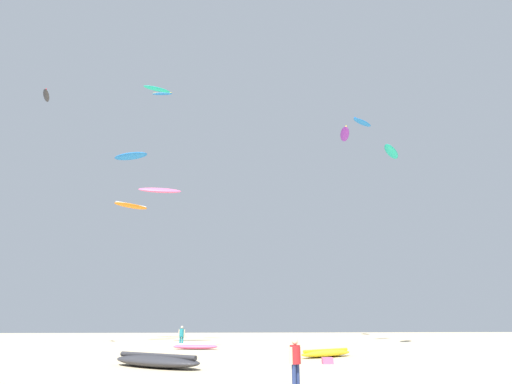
{
  "coord_description": "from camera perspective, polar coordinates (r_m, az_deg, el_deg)",
  "views": [
    {
      "loc": [
        -1.49,
        -10.21,
        2.22
      ],
      "look_at": [
        0.0,
        14.74,
        10.59
      ],
      "focal_mm": 26.72,
      "sensor_mm": 36.0,
      "label": 1
    }
  ],
  "objects": [
    {
      "name": "person_midground",
      "position": [
        34.99,
        -11.07,
        -20.22
      ],
      "size": [
        0.55,
        0.38,
        1.68
      ],
      "rotation": [
        0.0,
        0.0,
        1.48
      ],
      "color": "teal",
      "rests_on": "ground"
    },
    {
      "name": "kite_aloft_4",
      "position": [
        42.41,
        15.61,
        10.01
      ],
      "size": [
        2.75,
        2.3,
        0.37
      ],
      "color": "blue"
    },
    {
      "name": "kite_grounded_near",
      "position": [
        32.22,
        -9.07,
        -21.88
      ],
      "size": [
        3.62,
        1.45,
        0.41
      ],
      "color": "#E5598C",
      "rests_on": "ground"
    },
    {
      "name": "kite_aloft_2",
      "position": [
        55.17,
        13.13,
        8.43
      ],
      "size": [
        2.04,
        4.5,
        0.92
      ],
      "color": "purple"
    },
    {
      "name": "kite_grounded_mid",
      "position": [
        25.85,
        10.46,
        -22.65
      ],
      "size": [
        3.95,
        2.93,
        0.5
      ],
      "color": "yellow",
      "rests_on": "ground"
    },
    {
      "name": "kite_aloft_1",
      "position": [
        39.49,
        -14.19,
        0.24
      ],
      "size": [
        4.31,
        1.69,
        0.98
      ],
      "color": "#E5598C"
    },
    {
      "name": "kite_aloft_3",
      "position": [
        41.12,
        -28.9,
        12.53
      ],
      "size": [
        1.48,
        2.33,
        0.53
      ],
      "color": "#2D2D33"
    },
    {
      "name": "kite_aloft_8",
      "position": [
        38.3,
        19.6,
        5.7
      ],
      "size": [
        2.95,
        3.7,
        0.69
      ],
      "color": "#19B29E"
    },
    {
      "name": "kite_grounded_far",
      "position": [
        20.84,
        -14.71,
        -23.24
      ],
      "size": [
        5.2,
        4.13,
        0.64
      ],
      "color": "#2D2D33",
      "rests_on": "ground"
    },
    {
      "name": "kite_aloft_5",
      "position": [
        31.6,
        -14.61,
        14.67
      ],
      "size": [
        2.12,
        1.28,
        0.24
      ],
      "color": "#19B29E"
    },
    {
      "name": "kite_aloft_6",
      "position": [
        43.81,
        -13.85,
        14.08
      ],
      "size": [
        2.25,
        0.85,
        0.39
      ],
      "color": "blue"
    },
    {
      "name": "person_foreground",
      "position": [
        14.17,
        5.9,
        -23.64
      ],
      "size": [
        0.43,
        0.38,
        1.59
      ],
      "rotation": [
        0.0,
        0.0,
        5.42
      ],
      "color": "navy",
      "rests_on": "ground"
    },
    {
      "name": "cooler_box",
      "position": [
        22.08,
        10.66,
        -23.57
      ],
      "size": [
        0.56,
        0.36,
        0.32
      ],
      "primitive_type": "cube",
      "color": "#E5598C",
      "rests_on": "ground"
    },
    {
      "name": "kite_aloft_7",
      "position": [
        43.43,
        -18.19,
        -1.98
      ],
      "size": [
        3.56,
        2.95,
        0.47
      ],
      "color": "orange"
    },
    {
      "name": "kite_aloft_0",
      "position": [
        47.45,
        -18.26,
        5.12
      ],
      "size": [
        4.61,
        2.85,
        0.7
      ],
      "color": "blue"
    }
  ]
}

